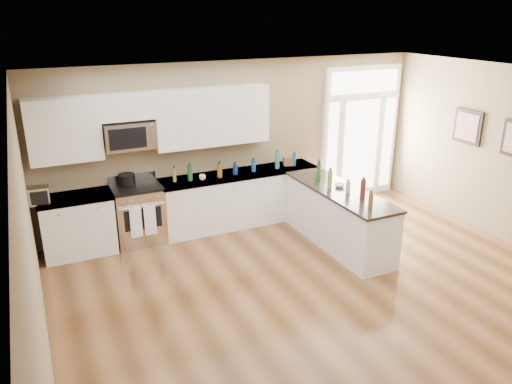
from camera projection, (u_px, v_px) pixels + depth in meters
ground at (378, 334)px, 5.84m from camera, size 8.00×8.00×0.00m
room_shell at (391, 198)px, 5.26m from camera, size 8.00×8.00×8.00m
back_cabinet_left at (78, 227)px, 7.68m from camera, size 1.10×0.66×0.94m
back_cabinet_right at (240, 200)px, 8.76m from camera, size 2.85×0.66×0.94m
peninsula_cabinet at (338, 219)px, 7.97m from camera, size 0.69×2.32×0.94m
upper_cabinet_left at (64, 130)px, 7.28m from camera, size 1.04×0.33×0.95m
upper_cabinet_right at (212, 117)px, 8.21m from camera, size 1.94×0.33×0.95m
upper_cabinet_short at (126, 106)px, 7.56m from camera, size 0.82×0.33×0.40m
microwave at (129, 135)px, 7.68m from camera, size 0.78×0.41×0.42m
entry_door at (360, 133)px, 9.77m from camera, size 1.70×0.10×2.60m
wall_art_near at (468, 127)px, 8.52m from camera, size 0.05×0.58×0.58m
kitchen_range at (139, 214)px, 8.04m from camera, size 0.77×0.69×1.08m
stockpot at (127, 180)px, 7.88m from camera, size 0.30×0.30×0.21m
toaster_oven at (39, 195)px, 7.18m from camera, size 0.32×0.26×0.25m
cardboard_box at (289, 161)px, 8.98m from camera, size 0.23×0.20×0.16m
bowl_left at (39, 197)px, 7.39m from camera, size 0.25×0.25×0.05m
bowl_peninsula at (340, 185)px, 7.89m from camera, size 0.19×0.19×0.05m
cup_counter at (202, 177)px, 8.22m from camera, size 0.12×0.12×0.09m
counter_bottles at (283, 174)px, 8.11m from camera, size 2.38×2.36×0.32m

